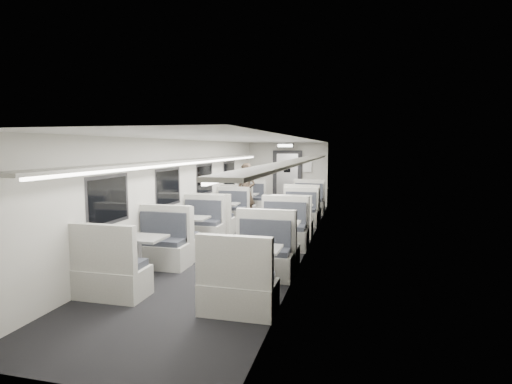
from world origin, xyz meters
The scene contains 19 objects.
room centered at (0.00, 0.00, 1.20)m, with size 3.24×12.24×2.64m.
booth_left_a centered at (-1.00, 3.52, 0.36)m, with size 1.00×2.03×1.08m.
booth_left_b centered at (-1.00, 1.33, 0.35)m, with size 0.98×1.98×1.06m.
booth_left_c centered at (-1.00, -1.07, 0.37)m, with size 1.01×2.06×1.10m.
booth_left_d centered at (-1.00, -3.14, 0.38)m, with size 1.05×2.12×1.14m.
booth_right_a centered at (1.00, 3.47, 0.38)m, with size 1.05×2.14×1.14m.
booth_right_b centered at (1.00, 1.45, 0.36)m, with size 0.99×2.00×1.07m.
booth_right_c centered at (1.00, -1.31, 0.39)m, with size 1.06×2.15×1.15m.
booth_right_d centered at (1.00, -3.27, 0.37)m, with size 1.02×2.07×1.11m.
passenger centered at (-0.67, 2.44, 0.88)m, with size 0.64×0.42×1.76m, color black.
window_a centered at (-1.49, 3.40, 1.35)m, with size 0.02×1.18×0.84m, color black.
window_b centered at (-1.49, 1.20, 1.35)m, with size 0.02×1.18×0.84m, color black.
window_c centered at (-1.49, -1.00, 1.35)m, with size 0.02×1.18×0.84m, color black.
window_d centered at (-1.49, -3.20, 1.35)m, with size 0.02×1.18×0.84m, color black.
luggage_rack_left centered at (-1.24, -0.30, 1.92)m, with size 0.46×10.40×0.09m.
luggage_rack_right centered at (1.24, -0.30, 1.92)m, with size 0.46×10.40×0.09m.
vestibule_door centered at (0.00, 5.93, 1.04)m, with size 1.10×0.13×2.10m.
exit_sign centered at (0.00, 5.44, 2.28)m, with size 0.62×0.12×0.16m.
wall_notice centered at (0.75, 5.92, 1.50)m, with size 0.32×0.02×0.40m, color silver.
Camera 1 is at (2.47, -8.99, 2.22)m, focal length 28.00 mm.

